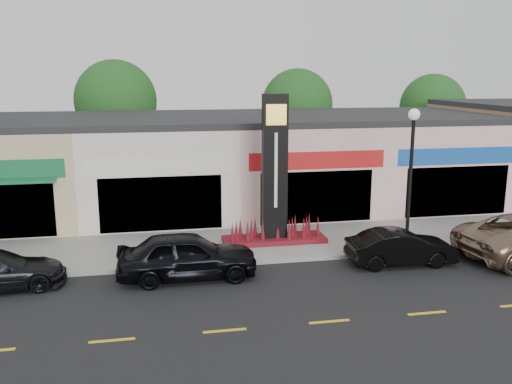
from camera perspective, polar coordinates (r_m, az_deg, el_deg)
ground at (r=18.05m, az=-4.58°, el=-10.15°), size 120.00×120.00×0.00m
sidewalk at (r=22.10m, az=-5.82°, el=-5.72°), size 52.00×4.30×0.15m
curb at (r=19.97m, az=-5.24°, el=-7.68°), size 52.00×0.20×0.15m
shop_beige at (r=29.22m, az=-24.06°, el=2.39°), size 7.00×10.85×4.80m
shop_cream at (r=28.43m, az=-10.20°, el=3.02°), size 7.00×10.01×4.80m
shop_pink_w at (r=29.33m, az=3.62°, el=3.46°), size 7.00×10.01×4.80m
shop_pink_e at (r=31.78m, az=15.97°, el=3.70°), size 7.00×10.01×4.80m
tree_rear_west at (r=36.22m, az=-14.55°, el=9.26°), size 5.20×5.20×7.83m
tree_rear_mid at (r=37.44m, az=4.36°, el=9.18°), size 4.80×4.80×7.29m
tree_rear_east at (r=41.19m, az=18.07°, el=8.55°), size 4.60×4.60×6.94m
lamp_east_near at (r=21.70m, az=16.01°, el=2.78°), size 0.44×0.44×5.47m
pylon_sign at (r=21.82m, az=1.96°, el=0.09°), size 4.20×1.30×6.00m
car_black_sedan at (r=18.80m, az=-7.25°, el=-6.64°), size 1.95×4.78×1.62m
car_black_conv at (r=20.70m, az=15.01°, el=-5.66°), size 1.52×4.00×1.30m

